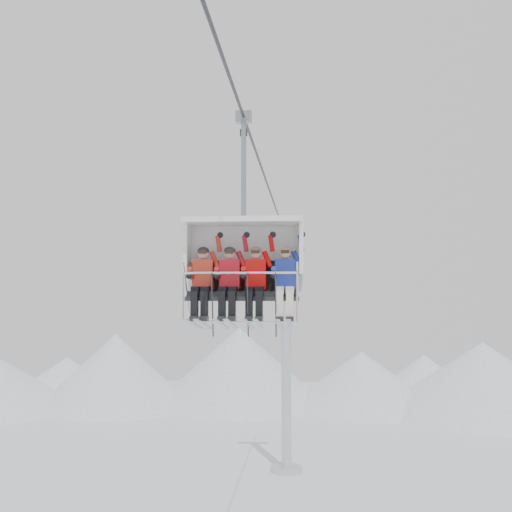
# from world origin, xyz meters

# --- Properties ---
(ridgeline) EXTENTS (72.00, 21.00, 7.00)m
(ridgeline) POSITION_xyz_m (-1.58, 42.05, 2.84)
(ridgeline) COLOR white
(ridgeline) RESTS_ON ground
(lift_tower_right) EXTENTS (2.00, 1.80, 13.48)m
(lift_tower_right) POSITION_xyz_m (0.00, 22.00, 5.78)
(lift_tower_right) COLOR silver
(lift_tower_right) RESTS_ON ground
(haul_cable) EXTENTS (0.06, 50.00, 0.06)m
(haul_cable) POSITION_xyz_m (0.00, 0.00, 13.30)
(haul_cable) COLOR #313137
(haul_cable) RESTS_ON lift_tower_left
(chairlift_carrier) EXTENTS (2.21, 1.17, 3.98)m
(chairlift_carrier) POSITION_xyz_m (0.00, -2.85, 10.64)
(chairlift_carrier) COLOR black
(chairlift_carrier) RESTS_ON haul_cable
(skier_far_left) EXTENTS (0.38, 1.69, 1.53)m
(skier_far_left) POSITION_xyz_m (-0.74, -3.16, 10.18)
(skier_far_left) COLOR #B02D1E
(skier_far_left) RESTS_ON chairlift_carrier
(skier_center_left) EXTENTS (0.38, 1.69, 1.53)m
(skier_center_left) POSITION_xyz_m (-0.25, -3.16, 10.18)
(skier_center_left) COLOR #A5131D
(skier_center_left) RESTS_ON chairlift_carrier
(skier_center_right) EXTENTS (0.38, 1.69, 1.53)m
(skier_center_right) POSITION_xyz_m (0.24, -3.16, 10.18)
(skier_center_right) COLOR red
(skier_center_right) RESTS_ON chairlift_carrier
(skier_far_right) EXTENTS (0.38, 1.69, 1.53)m
(skier_far_right) POSITION_xyz_m (0.79, -3.16, 10.18)
(skier_far_right) COLOR navy
(skier_far_right) RESTS_ON chairlift_carrier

